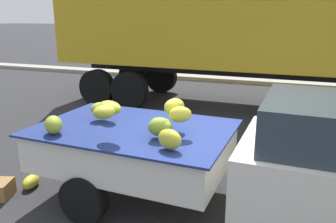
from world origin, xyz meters
name	(u,v)px	position (x,y,z in m)	size (l,w,h in m)	color
ground	(231,214)	(0.00, 0.00, 0.00)	(220.00, 220.00, 0.00)	#28282B
curb_strip	(275,82)	(0.00, 9.75, 0.08)	(80.00, 0.80, 0.16)	gray
pickup_truck	(272,162)	(0.47, -0.09, 0.88)	(4.84, 2.01, 1.70)	silver
semi_trailer	(266,18)	(-0.20, 5.61, 2.54)	(12.04, 2.78, 3.95)	gold
fallen_banana_bunch_near_tailgate	(31,181)	(-3.08, -0.33, 0.10)	(0.38, 0.21, 0.19)	gold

